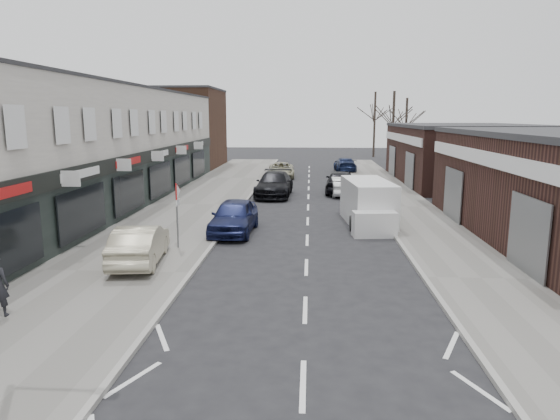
% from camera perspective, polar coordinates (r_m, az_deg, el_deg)
% --- Properties ---
extents(pavement_left, '(5.50, 64.00, 0.12)m').
position_cam_1_polar(pavement_left, '(30.51, -9.55, 0.55)').
color(pavement_left, slate).
rests_on(pavement_left, ground).
extents(pavement_right, '(3.50, 64.00, 0.12)m').
position_cam_1_polar(pavement_right, '(30.26, 14.18, 0.29)').
color(pavement_right, slate).
rests_on(pavement_right, ground).
extents(shop_terrace_left, '(8.00, 41.00, 7.10)m').
position_cam_1_polar(shop_terrace_left, '(30.07, -23.58, 6.37)').
color(shop_terrace_left, beige).
rests_on(shop_terrace_left, ground).
extents(brick_block_far, '(8.00, 10.00, 8.00)m').
position_cam_1_polar(brick_block_far, '(54.01, -11.25, 9.04)').
color(brick_block_far, '#4C2F20').
rests_on(brick_block_far, ground).
extents(right_unit_far, '(10.00, 16.00, 4.50)m').
position_cam_1_polar(right_unit_far, '(43.19, 20.26, 5.91)').
color(right_unit_far, '#381E19').
rests_on(right_unit_far, ground).
extents(tree_far_a, '(3.60, 3.60, 8.00)m').
position_cam_1_polar(tree_far_a, '(56.22, 12.61, 4.96)').
color(tree_far_a, '#382D26').
rests_on(tree_far_a, ground).
extents(tree_far_b, '(3.60, 3.60, 7.50)m').
position_cam_1_polar(tree_far_b, '(62.54, 14.03, 5.45)').
color(tree_far_b, '#382D26').
rests_on(tree_far_b, ground).
extents(tree_far_c, '(3.60, 3.60, 8.50)m').
position_cam_1_polar(tree_far_c, '(67.99, 10.62, 5.98)').
color(tree_far_c, '#382D26').
rests_on(tree_far_c, ground).
extents(warning_sign, '(0.12, 0.80, 2.70)m').
position_cam_1_polar(warning_sign, '(20.21, -11.65, 1.51)').
color(warning_sign, slate).
rests_on(warning_sign, pavement_left).
extents(white_van, '(2.47, 5.81, 2.19)m').
position_cam_1_polar(white_van, '(25.20, 10.05, 0.67)').
color(white_van, silver).
rests_on(white_van, ground).
extents(sedan_on_pavement, '(2.00, 4.39, 1.40)m').
position_cam_1_polar(sedan_on_pavement, '(18.66, -15.74, -3.77)').
color(sedan_on_pavement, '#AAA388').
rests_on(sedan_on_pavement, pavement_left).
extents(parked_car_left_a, '(2.02, 4.66, 1.57)m').
position_cam_1_polar(parked_car_left_a, '(23.16, -5.28, -0.73)').
color(parked_car_left_a, '#161C46').
rests_on(parked_car_left_a, ground).
extents(parked_car_left_b, '(2.48, 5.71, 1.63)m').
position_cam_1_polar(parked_car_left_b, '(33.79, -0.66, 2.97)').
color(parked_car_left_b, black).
rests_on(parked_car_left_b, ground).
extents(parked_car_left_c, '(2.48, 4.92, 1.34)m').
position_cam_1_polar(parked_car_left_c, '(44.14, 0.15, 4.59)').
color(parked_car_left_c, '#A9A587').
rests_on(parked_car_left_c, ground).
extents(parked_car_right_a, '(1.70, 4.10, 1.32)m').
position_cam_1_polar(parked_car_right_a, '(34.50, 6.94, 2.79)').
color(parked_car_right_a, silver).
rests_on(parked_car_right_a, ground).
extents(parked_car_right_b, '(2.28, 4.97, 1.65)m').
position_cam_1_polar(parked_car_right_b, '(35.38, 6.86, 3.26)').
color(parked_car_right_b, black).
rests_on(parked_car_right_b, ground).
extents(parked_car_right_c, '(2.11, 4.80, 1.37)m').
position_cam_1_polar(parked_car_right_c, '(49.42, 7.43, 5.17)').
color(parked_car_right_c, '#121B3A').
rests_on(parked_car_right_c, ground).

